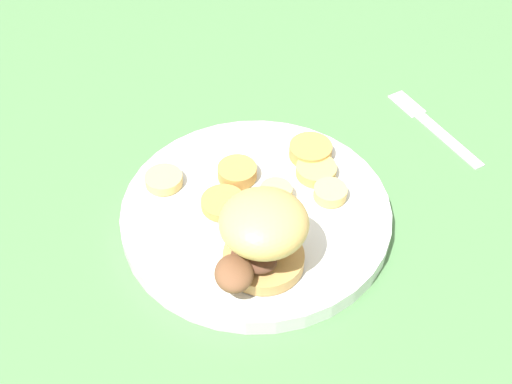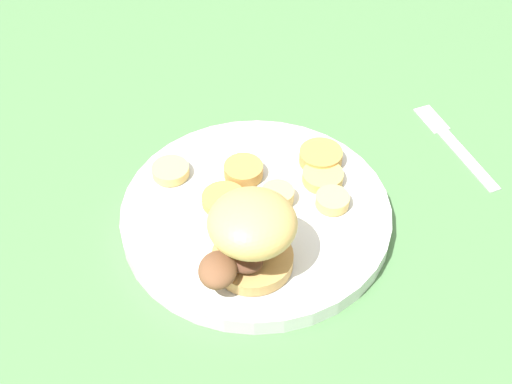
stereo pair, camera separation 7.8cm
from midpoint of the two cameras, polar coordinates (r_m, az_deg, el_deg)
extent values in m
plane|color=#4C7A47|center=(0.81, -2.74, -2.48)|extent=(4.00, 4.00, 0.00)
cylinder|color=silver|center=(0.81, -2.76, -1.98)|extent=(0.30, 0.30, 0.02)
torus|color=silver|center=(0.80, -2.79, -1.54)|extent=(0.30, 0.30, 0.01)
cylinder|color=tan|center=(0.74, -2.42, -5.53)|extent=(0.09, 0.09, 0.01)
ellipsoid|color=#563323|center=(0.72, -3.27, -5.46)|extent=(0.04, 0.05, 0.02)
ellipsoid|color=#4C281E|center=(0.73, -2.08, -4.31)|extent=(0.03, 0.03, 0.02)
ellipsoid|color=brown|center=(0.73, -2.53, -4.46)|extent=(0.04, 0.04, 0.02)
ellipsoid|color=brown|center=(0.70, -4.96, -6.69)|extent=(0.06, 0.06, 0.02)
ellipsoid|color=tan|center=(0.70, -2.56, -2.64)|extent=(0.09, 0.09, 0.05)
cylinder|color=#BC8942|center=(0.80, -5.44, -1.02)|extent=(0.05, 0.05, 0.01)
cylinder|color=#DBB766|center=(0.80, 3.22, -0.19)|extent=(0.04, 0.04, 0.01)
cylinder|color=#DBB766|center=(0.80, -1.17, -0.24)|extent=(0.04, 0.04, 0.02)
cylinder|color=tan|center=(0.83, 2.17, 1.61)|extent=(0.05, 0.05, 0.01)
cylinder|color=#BC8942|center=(0.83, -4.21, 1.46)|extent=(0.05, 0.05, 0.02)
cylinder|color=#DBB766|center=(0.83, -10.06, 0.85)|extent=(0.04, 0.04, 0.01)
cylinder|color=#BC8942|center=(0.85, 1.52, 3.33)|extent=(0.05, 0.05, 0.02)
cube|color=silver|center=(0.93, 12.88, 4.01)|extent=(0.06, 0.11, 0.00)
cube|color=silver|center=(0.98, 9.76, 6.88)|extent=(0.04, 0.06, 0.00)
camera|label=1|loc=(0.04, -92.87, -2.96)|focal=50.00mm
camera|label=2|loc=(0.04, 87.13, 2.96)|focal=50.00mm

